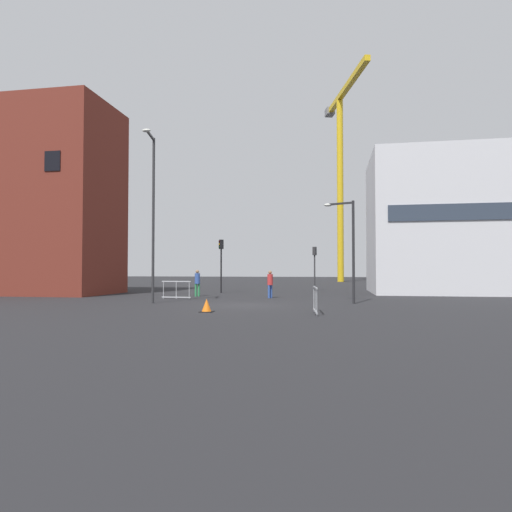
{
  "coord_description": "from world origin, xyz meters",
  "views": [
    {
      "loc": [
        4.39,
        -21.47,
        1.79
      ],
      "look_at": [
        0.0,
        3.81,
        2.56
      ],
      "focal_mm": 30.83,
      "sensor_mm": 36.0,
      "label": 1
    }
  ],
  "objects_px": {
    "pedestrian_walking": "(270,282)",
    "traffic_light_verge": "(221,257)",
    "traffic_cone_by_barrier": "(207,306)",
    "construction_crane": "(341,158)",
    "pedestrian_waiting": "(197,281)",
    "streetlamp_tall": "(153,206)",
    "streetlamp_short": "(349,241)",
    "traffic_light_near": "(315,261)"
  },
  "relations": [
    {
      "from": "traffic_light_verge",
      "to": "pedestrian_walking",
      "type": "xyz_separation_m",
      "value": [
        4.44,
        -5.13,
        -1.7
      ]
    },
    {
      "from": "construction_crane",
      "to": "streetlamp_short",
      "type": "bearing_deg",
      "value": -90.6
    },
    {
      "from": "streetlamp_tall",
      "to": "traffic_light_near",
      "type": "distance_m",
      "value": 17.08
    },
    {
      "from": "streetlamp_tall",
      "to": "traffic_cone_by_barrier",
      "type": "height_order",
      "value": "streetlamp_tall"
    },
    {
      "from": "construction_crane",
      "to": "traffic_light_near",
      "type": "xyz_separation_m",
      "value": [
        -2.71,
        -26.09,
        -15.08
      ]
    },
    {
      "from": "traffic_light_near",
      "to": "pedestrian_waiting",
      "type": "bearing_deg",
      "value": -129.82
    },
    {
      "from": "streetlamp_tall",
      "to": "traffic_light_verge",
      "type": "bearing_deg",
      "value": 84.23
    },
    {
      "from": "streetlamp_tall",
      "to": "traffic_cone_by_barrier",
      "type": "bearing_deg",
      "value": -43.73
    },
    {
      "from": "pedestrian_walking",
      "to": "traffic_light_verge",
      "type": "bearing_deg",
      "value": 130.92
    },
    {
      "from": "streetlamp_tall",
      "to": "pedestrian_walking",
      "type": "height_order",
      "value": "streetlamp_tall"
    },
    {
      "from": "pedestrian_walking",
      "to": "traffic_cone_by_barrier",
      "type": "relative_size",
      "value": 3.07
    },
    {
      "from": "streetlamp_tall",
      "to": "streetlamp_short",
      "type": "bearing_deg",
      "value": 9.89
    },
    {
      "from": "pedestrian_walking",
      "to": "pedestrian_waiting",
      "type": "height_order",
      "value": "pedestrian_waiting"
    },
    {
      "from": "construction_crane",
      "to": "pedestrian_walking",
      "type": "xyz_separation_m",
      "value": [
        -5.07,
        -35.77,
        -16.56
      ]
    },
    {
      "from": "pedestrian_waiting",
      "to": "traffic_cone_by_barrier",
      "type": "relative_size",
      "value": 3.15
    },
    {
      "from": "streetlamp_tall",
      "to": "traffic_cone_by_barrier",
      "type": "relative_size",
      "value": 15.87
    },
    {
      "from": "traffic_light_verge",
      "to": "traffic_cone_by_barrier",
      "type": "height_order",
      "value": "traffic_light_verge"
    },
    {
      "from": "streetlamp_tall",
      "to": "pedestrian_waiting",
      "type": "height_order",
      "value": "streetlamp_tall"
    },
    {
      "from": "streetlamp_tall",
      "to": "traffic_cone_by_barrier",
      "type": "distance_m",
      "value": 7.45
    },
    {
      "from": "streetlamp_short",
      "to": "pedestrian_walking",
      "type": "height_order",
      "value": "streetlamp_short"
    },
    {
      "from": "traffic_light_verge",
      "to": "traffic_cone_by_barrier",
      "type": "relative_size",
      "value": 7.25
    },
    {
      "from": "construction_crane",
      "to": "traffic_cone_by_barrier",
      "type": "xyz_separation_m",
      "value": [
        -6.46,
        -44.95,
        -17.29
      ]
    },
    {
      "from": "pedestrian_walking",
      "to": "pedestrian_waiting",
      "type": "bearing_deg",
      "value": 169.69
    },
    {
      "from": "construction_crane",
      "to": "traffic_light_verge",
      "type": "bearing_deg",
      "value": -107.25
    },
    {
      "from": "construction_crane",
      "to": "streetlamp_tall",
      "type": "distance_m",
      "value": 44.16
    },
    {
      "from": "construction_crane",
      "to": "streetlamp_short",
      "type": "relative_size",
      "value": 4.99
    },
    {
      "from": "construction_crane",
      "to": "traffic_light_near",
      "type": "relative_size",
      "value": 7.38
    },
    {
      "from": "construction_crane",
      "to": "traffic_cone_by_barrier",
      "type": "distance_m",
      "value": 48.59
    },
    {
      "from": "construction_crane",
      "to": "streetlamp_tall",
      "type": "bearing_deg",
      "value": -104.44
    },
    {
      "from": "traffic_light_verge",
      "to": "streetlamp_short",
      "type": "bearing_deg",
      "value": -43.4
    },
    {
      "from": "streetlamp_short",
      "to": "traffic_light_near",
      "type": "distance_m",
      "value": 13.39
    },
    {
      "from": "construction_crane",
      "to": "traffic_light_verge",
      "type": "height_order",
      "value": "construction_crane"
    },
    {
      "from": "traffic_light_verge",
      "to": "pedestrian_waiting",
      "type": "relative_size",
      "value": 2.3
    },
    {
      "from": "traffic_cone_by_barrier",
      "to": "pedestrian_walking",
      "type": "bearing_deg",
      "value": 81.39
    },
    {
      "from": "traffic_light_verge",
      "to": "traffic_light_near",
      "type": "xyz_separation_m",
      "value": [
        6.8,
        4.56,
        -0.23
      ]
    },
    {
      "from": "pedestrian_waiting",
      "to": "traffic_cone_by_barrier",
      "type": "xyz_separation_m",
      "value": [
        3.57,
        -10.08,
        -0.76
      ]
    },
    {
      "from": "streetlamp_tall",
      "to": "pedestrian_walking",
      "type": "relative_size",
      "value": 5.17
    },
    {
      "from": "traffic_light_verge",
      "to": "pedestrian_waiting",
      "type": "xyz_separation_m",
      "value": [
        -0.52,
        -4.22,
        -1.68
      ]
    },
    {
      "from": "construction_crane",
      "to": "streetlamp_tall",
      "type": "xyz_separation_m",
      "value": [
        -10.56,
        -41.02,
        -12.46
      ]
    },
    {
      "from": "traffic_light_verge",
      "to": "traffic_cone_by_barrier",
      "type": "xyz_separation_m",
      "value": [
        3.05,
        -14.3,
        -2.44
      ]
    },
    {
      "from": "traffic_light_near",
      "to": "traffic_cone_by_barrier",
      "type": "distance_m",
      "value": 19.36
    },
    {
      "from": "pedestrian_walking",
      "to": "streetlamp_short",
      "type": "bearing_deg",
      "value": -36.77
    }
  ]
}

